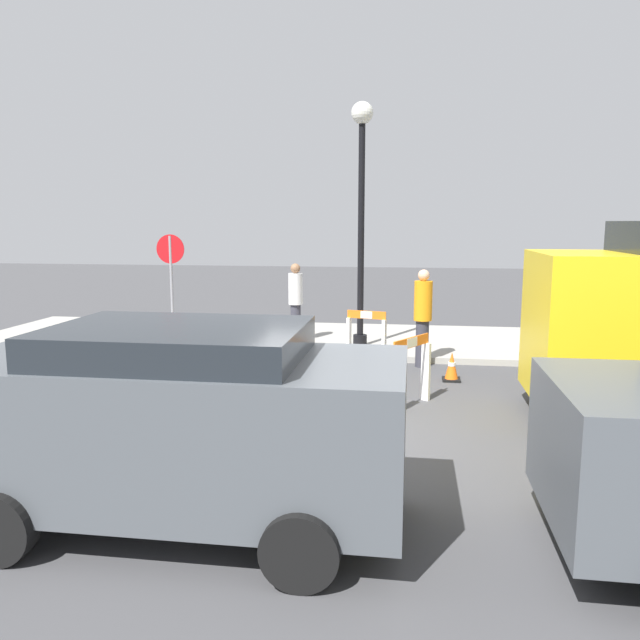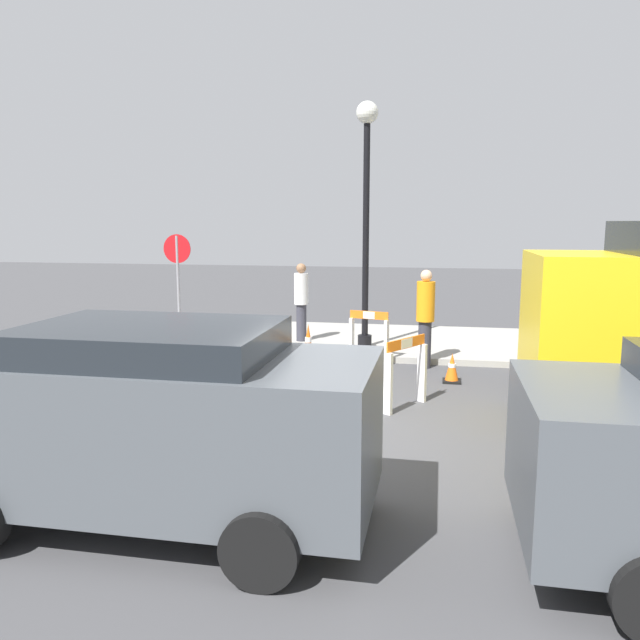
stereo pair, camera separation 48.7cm
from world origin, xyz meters
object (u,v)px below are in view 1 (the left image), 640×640
streetlamp_post (361,191)px  parked_car_1 (180,416)px  stop_sign (171,271)px  person_worker (423,315)px  person_pedestrian (296,299)px

streetlamp_post → parked_car_1: streetlamp_post is taller
streetlamp_post → stop_sign: bearing=-174.3°
streetlamp_post → person_worker: streetlamp_post is taller
stop_sign → person_pedestrian: (2.48, 0.76, -0.63)m
stop_sign → person_pedestrian: bearing=-161.7°
stop_sign → streetlamp_post: bearing=-173.0°
person_pedestrian → parked_car_1: size_ratio=0.43×
person_worker → parked_car_1: person_worker is taller
person_pedestrian → stop_sign: bearing=29.4°
stop_sign → parked_car_1: bearing=113.3°
stop_sign → person_worker: size_ratio=1.27×
stop_sign → person_pedestrian: stop_sign is taller
streetlamp_post → person_worker: bearing=-43.1°
streetlamp_post → person_pedestrian: size_ratio=2.91×
streetlamp_post → person_pedestrian: bearing=165.5°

